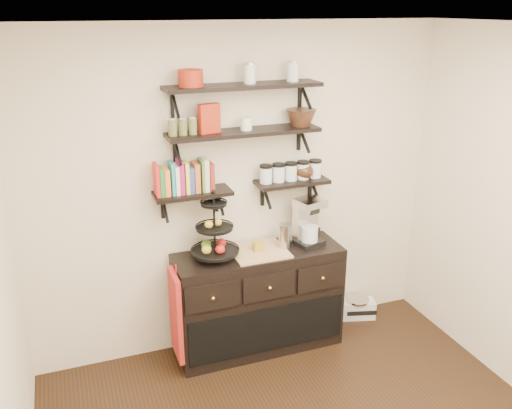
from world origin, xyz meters
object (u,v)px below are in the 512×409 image
object	(u,v)px
fruit_stand	(215,237)
coffee_maker	(308,222)
sideboard	(259,300)
radio	(357,308)

from	to	relation	value
fruit_stand	coffee_maker	distance (m)	0.81
fruit_stand	coffee_maker	xyz separation A→B (m)	(0.81, 0.02, 0.00)
sideboard	fruit_stand	xyz separation A→B (m)	(-0.37, 0.00, 0.64)
sideboard	coffee_maker	distance (m)	0.78
fruit_stand	sideboard	bearing A→B (deg)	-0.67
sideboard	fruit_stand	world-z (taller)	fruit_stand
coffee_maker	radio	xyz separation A→B (m)	(0.60, 0.08, -1.00)
sideboard	radio	distance (m)	1.11
sideboard	fruit_stand	size ratio (longest dim) A/B	2.53
fruit_stand	radio	size ratio (longest dim) A/B	1.55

